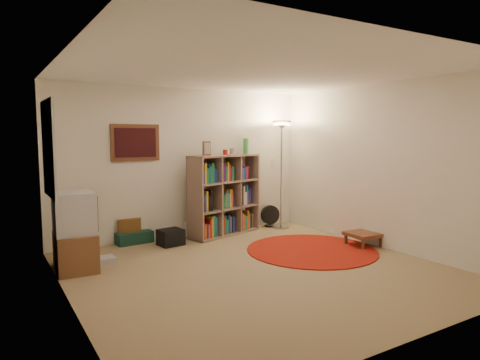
{
  "coord_description": "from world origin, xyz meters",
  "views": [
    {
      "loc": [
        -2.95,
        -4.43,
        1.72
      ],
      "look_at": [
        0.1,
        0.6,
        1.1
      ],
      "focal_mm": 32.0,
      "sensor_mm": 36.0,
      "label": 1
    }
  ],
  "objects_px": {
    "floor_lamp": "(282,139)",
    "floor_fan": "(270,216)",
    "bookshelf": "(223,196)",
    "suitcase": "(133,237)",
    "tv_stand": "(75,232)",
    "side_table": "(363,235)"
  },
  "relations": [
    {
      "from": "floor_lamp",
      "to": "floor_fan",
      "type": "relative_size",
      "value": 4.83
    },
    {
      "from": "tv_stand",
      "to": "floor_lamp",
      "type": "bearing_deg",
      "value": 12.16
    },
    {
      "from": "floor_lamp",
      "to": "suitcase",
      "type": "distance_m",
      "value": 3.12
    },
    {
      "from": "floor_fan",
      "to": "tv_stand",
      "type": "distance_m",
      "value": 3.71
    },
    {
      "from": "tv_stand",
      "to": "side_table",
      "type": "distance_m",
      "value": 4.2
    },
    {
      "from": "suitcase",
      "to": "bookshelf",
      "type": "bearing_deg",
      "value": -14.93
    },
    {
      "from": "suitcase",
      "to": "side_table",
      "type": "bearing_deg",
      "value": -39.77
    },
    {
      "from": "floor_fan",
      "to": "side_table",
      "type": "distance_m",
      "value": 1.94
    },
    {
      "from": "floor_lamp",
      "to": "suitcase",
      "type": "height_order",
      "value": "floor_lamp"
    },
    {
      "from": "floor_fan",
      "to": "suitcase",
      "type": "height_order",
      "value": "floor_fan"
    },
    {
      "from": "bookshelf",
      "to": "floor_lamp",
      "type": "height_order",
      "value": "floor_lamp"
    },
    {
      "from": "floor_lamp",
      "to": "tv_stand",
      "type": "bearing_deg",
      "value": -170.32
    },
    {
      "from": "side_table",
      "to": "bookshelf",
      "type": "bearing_deg",
      "value": 129.36
    },
    {
      "from": "floor_fan",
      "to": "tv_stand",
      "type": "bearing_deg",
      "value": -157.62
    },
    {
      "from": "bookshelf",
      "to": "floor_lamp",
      "type": "xyz_separation_m",
      "value": [
        1.17,
        -0.09,
        0.97
      ]
    },
    {
      "from": "floor_lamp",
      "to": "side_table",
      "type": "distance_m",
      "value": 2.28
    },
    {
      "from": "bookshelf",
      "to": "tv_stand",
      "type": "height_order",
      "value": "bookshelf"
    },
    {
      "from": "bookshelf",
      "to": "suitcase",
      "type": "height_order",
      "value": "bookshelf"
    },
    {
      "from": "floor_lamp",
      "to": "floor_fan",
      "type": "height_order",
      "value": "floor_lamp"
    },
    {
      "from": "tv_stand",
      "to": "suitcase",
      "type": "bearing_deg",
      "value": 45.85
    },
    {
      "from": "bookshelf",
      "to": "floor_lamp",
      "type": "bearing_deg",
      "value": -20.5
    },
    {
      "from": "floor_lamp",
      "to": "tv_stand",
      "type": "height_order",
      "value": "floor_lamp"
    }
  ]
}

